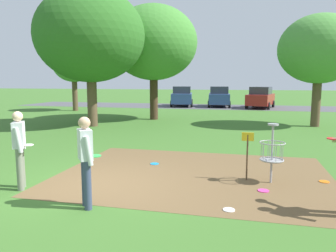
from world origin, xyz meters
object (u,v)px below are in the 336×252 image
at_px(frisbee_near_basket, 229,210).
at_px(tree_near_right, 319,49).
at_px(frisbee_mid_grass, 263,191).
at_px(parked_car_center_right, 261,97).
at_px(tree_near_left, 90,36).
at_px(player_foreground_watching, 86,157).
at_px(tree_mid_center, 74,65).
at_px(disc_golf_basket, 269,151).
at_px(tree_mid_left, 154,43).
at_px(frisbee_scattered_a, 155,164).
at_px(parked_car_center_left, 219,97).
at_px(parked_car_leftmost, 182,96).
at_px(player_waiting_left, 19,145).
at_px(frisbee_by_tee, 324,182).

bearing_deg(frisbee_near_basket, tree_near_right, 73.02).
bearing_deg(frisbee_mid_grass, parked_car_center_right, 87.98).
bearing_deg(frisbee_near_basket, tree_near_left, 127.85).
bearing_deg(player_foreground_watching, tree_mid_center, 119.90).
xyz_separation_m(disc_golf_basket, tree_near_left, (-8.34, 7.81, 3.85)).
height_order(frisbee_near_basket, tree_mid_left, tree_mid_left).
distance_m(frisbee_scattered_a, parked_car_center_left, 21.44).
height_order(frisbee_mid_grass, tree_near_right, tree_near_right).
bearing_deg(player_foreground_watching, parked_car_leftmost, 96.98).
bearing_deg(parked_car_center_left, frisbee_scattered_a, -90.13).
distance_m(tree_near_left, parked_car_leftmost, 14.92).
xyz_separation_m(disc_golf_basket, player_waiting_left, (-5.29, -1.72, 0.21)).
bearing_deg(tree_near_left, tree_mid_left, 57.61).
distance_m(frisbee_scattered_a, tree_near_right, 11.80).
height_order(tree_near_right, tree_mid_center, tree_near_right).
distance_m(disc_golf_basket, frisbee_mid_grass, 1.00).
height_order(disc_golf_basket, frisbee_mid_grass, disc_golf_basket).
xyz_separation_m(player_waiting_left, frisbee_by_tee, (6.58, 2.06, -0.96)).
bearing_deg(tree_mid_center, frisbee_scattered_a, -53.81).
height_order(player_waiting_left, parked_car_center_left, parked_car_center_left).
xyz_separation_m(frisbee_scattered_a, parked_car_center_right, (3.69, 20.63, 0.91)).
distance_m(tree_mid_center, parked_car_center_left, 12.99).
xyz_separation_m(disc_golf_basket, frisbee_by_tee, (1.29, 0.33, -0.74)).
height_order(tree_near_left, parked_car_center_left, tree_near_left).
bearing_deg(frisbee_by_tee, tree_mid_left, 123.46).
relative_size(frisbee_by_tee, parked_car_leftmost, 0.05).
xyz_separation_m(frisbee_by_tee, frisbee_mid_grass, (-1.42, -0.99, 0.00)).
relative_size(frisbee_near_basket, parked_car_center_left, 0.05).
relative_size(parked_car_leftmost, parked_car_center_right, 0.99).
height_order(disc_golf_basket, player_foreground_watching, player_foreground_watching).
relative_size(tree_mid_left, parked_car_center_left, 1.57).
relative_size(frisbee_scattered_a, parked_car_center_left, 0.06).
height_order(disc_golf_basket, tree_near_left, tree_near_left).
bearing_deg(tree_near_right, frisbee_scattered_a, -122.54).
height_order(disc_golf_basket, frisbee_near_basket, disc_golf_basket).
bearing_deg(tree_near_right, parked_car_center_left, 116.26).
xyz_separation_m(tree_near_left, tree_mid_left, (2.29, 3.61, -0.03)).
xyz_separation_m(disc_golf_basket, frisbee_scattered_a, (-3.04, 0.99, -0.74)).
relative_size(player_foreground_watching, frisbee_by_tee, 7.44).
xyz_separation_m(tree_near_right, parked_car_center_left, (-5.94, 12.03, -3.00)).
relative_size(frisbee_near_basket, tree_near_left, 0.03).
relative_size(tree_near_left, parked_car_center_left, 1.60).
bearing_deg(player_foreground_watching, player_waiting_left, 161.52).
distance_m(frisbee_scattered_a, parked_car_leftmost, 21.43).
bearing_deg(parked_car_leftmost, tree_mid_left, -88.14).
height_order(player_waiting_left, tree_mid_center, tree_mid_center).
xyz_separation_m(player_waiting_left, frisbee_mid_grass, (5.16, 1.07, -0.96)).
distance_m(tree_near_left, parked_car_center_right, 16.89).
bearing_deg(frisbee_near_basket, player_waiting_left, 177.87).
bearing_deg(tree_mid_center, disc_golf_basket, -48.65).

